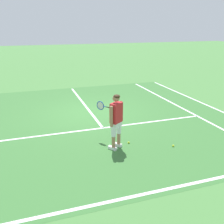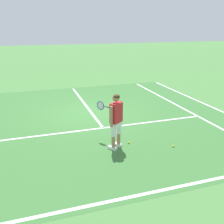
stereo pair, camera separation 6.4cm
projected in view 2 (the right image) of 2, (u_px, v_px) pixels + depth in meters
The scene contains 10 objects.
ground_plane at pixel (91, 112), 11.18m from camera, with size 80.00×80.00×0.00m, color #477F3D.
court_inner_surface at pixel (95, 117), 10.52m from camera, with size 10.98×10.83×0.00m, color #387033.
line_baseline at pixel (152, 192), 5.83m from camera, with size 10.98×0.10×0.01m, color white.
line_service at pixel (103, 128), 9.45m from camera, with size 8.23×0.10×0.01m, color white.
line_centre_service at pixel (85, 104), 12.33m from camera, with size 0.10×6.40×0.01m, color white.
line_singles_right at pixel (182, 108), 11.72m from camera, with size 0.10×10.43×0.01m, color white.
line_doubles_right at pixel (207, 105), 12.12m from camera, with size 0.10×10.43×0.01m, color white.
tennis_player at pixel (116, 118), 7.62m from camera, with size 0.61×1.21×1.71m.
tennis_ball_near_feet at pixel (173, 146), 7.98m from camera, with size 0.07×0.07×0.07m, color #CCE02D.
tennis_ball_by_baseline at pixel (129, 143), 8.21m from camera, with size 0.07×0.07×0.07m, color #CCE02D.
Camera 2 is at (-2.39, -10.34, 3.63)m, focal length 41.05 mm.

